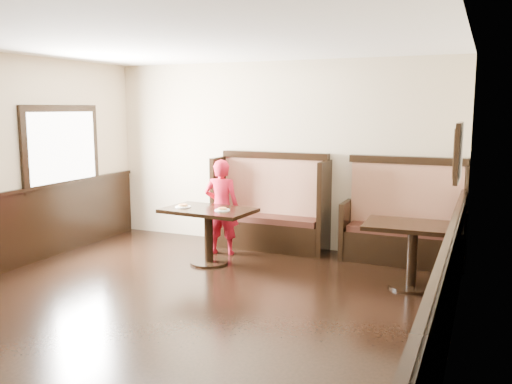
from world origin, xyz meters
The scene contains 9 objects.
ground centered at (0.00, 0.00, 0.00)m, with size 7.00×7.00×0.00m, color black.
room_shell centered at (-0.30, 0.28, 0.67)m, with size 7.00×7.00×7.00m.
booth_main centered at (0.00, 3.30, 0.53)m, with size 1.75×0.72×1.45m.
booth_neighbor centered at (1.95, 3.29, 0.48)m, with size 1.65×0.72×1.45m.
table_main centered at (-0.46, 2.15, 0.58)m, with size 1.25×0.84×0.76m.
table_neighbor centered at (2.21, 2.20, 0.58)m, with size 1.13×0.76×0.77m.
child centered at (-0.53, 2.67, 0.69)m, with size 0.50×0.33×1.38m, color red.
pizza_plate_left centered at (-0.83, 2.11, 0.78)m, with size 0.22×0.22×0.04m.
pizza_plate_right centered at (-0.23, 2.11, 0.78)m, with size 0.21×0.21×0.04m.
Camera 1 is at (2.96, -4.19, 2.11)m, focal length 38.00 mm.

